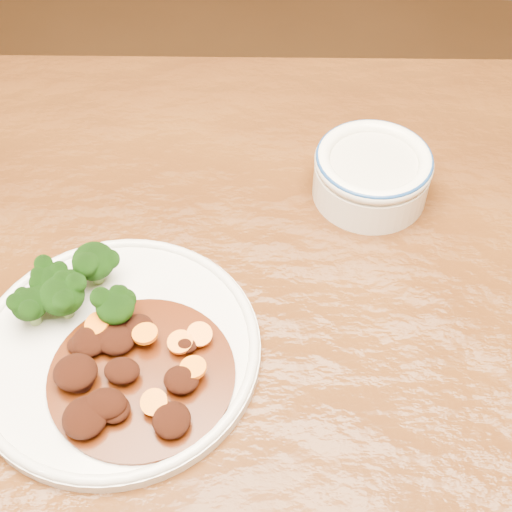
# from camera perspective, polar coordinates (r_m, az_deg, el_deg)

# --- Properties ---
(dining_table) EXTENTS (1.58, 1.05, 0.75)m
(dining_table) POSITION_cam_1_polar(r_m,az_deg,el_deg) (0.81, -0.98, -7.55)
(dining_table) COLOR #542C0E
(dining_table) RESTS_ON ground
(dinner_plate) EXTENTS (0.28, 0.28, 0.02)m
(dinner_plate) POSITION_cam_1_polar(r_m,az_deg,el_deg) (0.72, -11.06, -7.33)
(dinner_plate) COLOR silver
(dinner_plate) RESTS_ON dining_table
(broccoli_florets) EXTENTS (0.12, 0.10, 0.05)m
(broccoli_florets) POSITION_cam_1_polar(r_m,az_deg,el_deg) (0.73, -14.37, -2.46)
(broccoli_florets) COLOR #7FA253
(broccoli_florets) RESTS_ON dinner_plate
(mince_stew) EXTENTS (0.18, 0.18, 0.03)m
(mince_stew) POSITION_cam_1_polar(r_m,az_deg,el_deg) (0.69, -10.63, -8.96)
(mince_stew) COLOR #451D07
(mince_stew) RESTS_ON dinner_plate
(dip_bowl) EXTENTS (0.14, 0.14, 0.06)m
(dip_bowl) POSITION_cam_1_polar(r_m,az_deg,el_deg) (0.84, 9.26, 6.60)
(dip_bowl) COLOR white
(dip_bowl) RESTS_ON dining_table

